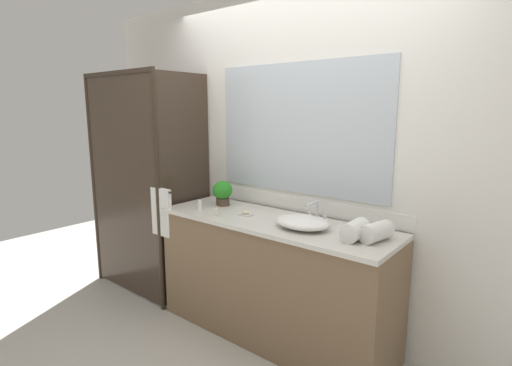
{
  "coord_description": "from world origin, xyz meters",
  "views": [
    {
      "loc": [
        1.62,
        -2.18,
        1.67
      ],
      "look_at": [
        -0.15,
        0.0,
        1.15
      ],
      "focal_mm": 27.61,
      "sensor_mm": 36.0,
      "label": 1
    }
  ],
  "objects_px": {
    "potted_plant": "(223,192)",
    "amenity_bottle_shampoo": "(200,204)",
    "soap_dish": "(246,213)",
    "sink_basin": "(302,222)",
    "rolled_towel_middle": "(355,230)",
    "rolled_towel_near_edge": "(376,232)",
    "faucet": "(316,215)",
    "amenity_bottle_conditioner": "(216,211)"
  },
  "relations": [
    {
      "from": "sink_basin",
      "to": "potted_plant",
      "type": "xyz_separation_m",
      "value": [
        -0.86,
        0.13,
        0.07
      ]
    },
    {
      "from": "sink_basin",
      "to": "rolled_towel_middle",
      "type": "bearing_deg",
      "value": -0.14
    },
    {
      "from": "faucet",
      "to": "rolled_towel_middle",
      "type": "bearing_deg",
      "value": -24.95
    },
    {
      "from": "faucet",
      "to": "amenity_bottle_conditioner",
      "type": "bearing_deg",
      "value": -154.12
    },
    {
      "from": "amenity_bottle_shampoo",
      "to": "rolled_towel_near_edge",
      "type": "bearing_deg",
      "value": 5.59
    },
    {
      "from": "potted_plant",
      "to": "rolled_towel_middle",
      "type": "bearing_deg",
      "value": -6.01
    },
    {
      "from": "soap_dish",
      "to": "amenity_bottle_shampoo",
      "type": "distance_m",
      "value": 0.41
    },
    {
      "from": "sink_basin",
      "to": "amenity_bottle_conditioner",
      "type": "distance_m",
      "value": 0.67
    },
    {
      "from": "amenity_bottle_conditioner",
      "to": "rolled_towel_middle",
      "type": "distance_m",
      "value": 1.04
    },
    {
      "from": "sink_basin",
      "to": "amenity_bottle_conditioner",
      "type": "xyz_separation_m",
      "value": [
        -0.66,
        -0.15,
        -0.0
      ]
    },
    {
      "from": "potted_plant",
      "to": "rolled_towel_near_edge",
      "type": "xyz_separation_m",
      "value": [
        1.34,
        -0.07,
        -0.05
      ]
    },
    {
      "from": "rolled_towel_middle",
      "to": "potted_plant",
      "type": "bearing_deg",
      "value": 173.99
    },
    {
      "from": "potted_plant",
      "to": "amenity_bottle_conditioner",
      "type": "bearing_deg",
      "value": -54.47
    },
    {
      "from": "amenity_bottle_shampoo",
      "to": "rolled_towel_near_edge",
      "type": "xyz_separation_m",
      "value": [
        1.39,
        0.14,
        0.01
      ]
    },
    {
      "from": "sink_basin",
      "to": "faucet",
      "type": "height_order",
      "value": "faucet"
    },
    {
      "from": "potted_plant",
      "to": "rolled_towel_near_edge",
      "type": "height_order",
      "value": "potted_plant"
    },
    {
      "from": "potted_plant",
      "to": "rolled_towel_middle",
      "type": "distance_m",
      "value": 1.24
    },
    {
      "from": "soap_dish",
      "to": "rolled_towel_middle",
      "type": "bearing_deg",
      "value": -0.53
    },
    {
      "from": "faucet",
      "to": "potted_plant",
      "type": "bearing_deg",
      "value": -177.02
    },
    {
      "from": "potted_plant",
      "to": "amenity_bottle_shampoo",
      "type": "bearing_deg",
      "value": -103.08
    },
    {
      "from": "faucet",
      "to": "rolled_towel_near_edge",
      "type": "xyz_separation_m",
      "value": [
        0.48,
        -0.12,
        0.0
      ]
    },
    {
      "from": "potted_plant",
      "to": "amenity_bottle_conditioner",
      "type": "relative_size",
      "value": 2.61
    },
    {
      "from": "soap_dish",
      "to": "amenity_bottle_conditioner",
      "type": "bearing_deg",
      "value": -135.14
    },
    {
      "from": "amenity_bottle_shampoo",
      "to": "soap_dish",
      "type": "bearing_deg",
      "value": 12.49
    },
    {
      "from": "rolled_towel_middle",
      "to": "rolled_towel_near_edge",
      "type": "bearing_deg",
      "value": 26.77
    },
    {
      "from": "potted_plant",
      "to": "faucet",
      "type": "bearing_deg",
      "value": 2.98
    },
    {
      "from": "faucet",
      "to": "soap_dish",
      "type": "height_order",
      "value": "faucet"
    },
    {
      "from": "potted_plant",
      "to": "amenity_bottle_conditioner",
      "type": "height_order",
      "value": "potted_plant"
    },
    {
      "from": "faucet",
      "to": "amenity_bottle_conditioner",
      "type": "height_order",
      "value": "faucet"
    },
    {
      "from": "rolled_towel_near_edge",
      "to": "potted_plant",
      "type": "bearing_deg",
      "value": 176.84
    },
    {
      "from": "faucet",
      "to": "rolled_towel_near_edge",
      "type": "bearing_deg",
      "value": -13.75
    },
    {
      "from": "potted_plant",
      "to": "rolled_towel_middle",
      "type": "height_order",
      "value": "potted_plant"
    },
    {
      "from": "sink_basin",
      "to": "amenity_bottle_shampoo",
      "type": "height_order",
      "value": "amenity_bottle_shampoo"
    },
    {
      "from": "amenity_bottle_conditioner",
      "to": "rolled_towel_middle",
      "type": "height_order",
      "value": "rolled_towel_middle"
    },
    {
      "from": "rolled_towel_near_edge",
      "to": "rolled_towel_middle",
      "type": "relative_size",
      "value": 1.04
    },
    {
      "from": "rolled_towel_near_edge",
      "to": "amenity_bottle_conditioner",
      "type": "bearing_deg",
      "value": -170.02
    },
    {
      "from": "sink_basin",
      "to": "soap_dish",
      "type": "height_order",
      "value": "sink_basin"
    },
    {
      "from": "potted_plant",
      "to": "rolled_towel_near_edge",
      "type": "relative_size",
      "value": 0.95
    },
    {
      "from": "faucet",
      "to": "amenity_bottle_conditioner",
      "type": "relative_size",
      "value": 2.19
    },
    {
      "from": "sink_basin",
      "to": "rolled_towel_near_edge",
      "type": "distance_m",
      "value": 0.49
    },
    {
      "from": "rolled_towel_near_edge",
      "to": "rolled_towel_middle",
      "type": "xyz_separation_m",
      "value": [
        -0.11,
        -0.06,
        0.0
      ]
    },
    {
      "from": "amenity_bottle_shampoo",
      "to": "rolled_towel_middle",
      "type": "distance_m",
      "value": 1.28
    }
  ]
}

